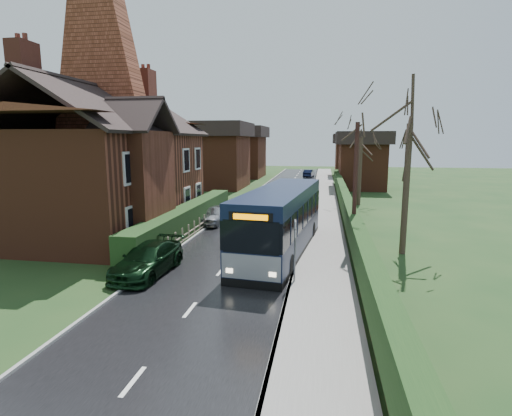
% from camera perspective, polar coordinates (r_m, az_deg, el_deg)
% --- Properties ---
extents(ground, '(140.00, 140.00, 0.00)m').
position_cam_1_polar(ground, '(19.11, -3.53, -7.16)').
color(ground, '#2F451D').
rests_on(ground, ground).
extents(road, '(6.00, 100.00, 0.02)m').
position_cam_1_polar(road, '(28.66, 1.02, -1.45)').
color(road, black).
rests_on(road, ground).
extents(pavement, '(2.50, 100.00, 0.14)m').
position_cam_1_polar(pavement, '(28.34, 9.55, -1.59)').
color(pavement, slate).
rests_on(pavement, ground).
extents(kerb_right, '(0.12, 100.00, 0.14)m').
position_cam_1_polar(kerb_right, '(28.36, 7.12, -1.52)').
color(kerb_right, gray).
rests_on(kerb_right, ground).
extents(kerb_left, '(0.12, 100.00, 0.10)m').
position_cam_1_polar(kerb_left, '(29.26, -4.90, -1.18)').
color(kerb_left, gray).
rests_on(kerb_left, ground).
extents(front_hedge, '(1.20, 16.00, 1.60)m').
position_cam_1_polar(front_hedge, '(24.66, -9.75, -1.53)').
color(front_hedge, black).
rests_on(front_hedge, ground).
extents(picket_fence, '(0.10, 16.00, 0.90)m').
position_cam_1_polar(picket_fence, '(24.50, -8.07, -2.40)').
color(picket_fence, '#9D866A').
rests_on(picket_fence, ground).
extents(right_wall_hedge, '(0.60, 50.00, 1.80)m').
position_cam_1_polar(right_wall_hedge, '(28.22, 12.75, 0.22)').
color(right_wall_hedge, brown).
rests_on(right_wall_hedge, ground).
extents(brick_house, '(9.30, 14.60, 10.30)m').
position_cam_1_polar(brick_house, '(26.06, -20.29, 6.53)').
color(brick_house, brown).
rests_on(brick_house, ground).
extents(bus, '(3.53, 10.75, 3.20)m').
position_cam_1_polar(bus, '(19.67, 3.58, -1.90)').
color(bus, black).
rests_on(bus, ground).
extents(car_silver, '(2.04, 3.86, 1.25)m').
position_cam_1_polar(car_silver, '(26.75, -5.72, -0.95)').
color(car_silver, '#ABABB0').
rests_on(car_silver, ground).
extents(car_green, '(1.98, 4.43, 1.26)m').
position_cam_1_polar(car_green, '(17.31, -15.17, -7.10)').
color(car_green, black).
rests_on(car_green, ground).
extents(car_distant, '(1.71, 3.73, 1.18)m').
position_cam_1_polar(car_distant, '(61.04, 7.56, 4.91)').
color(car_distant, black).
rests_on(car_distant, ground).
extents(bus_stop_sign, '(0.11, 0.39, 2.57)m').
position_cam_1_polar(bus_stop_sign, '(15.33, 5.58, -4.84)').
color(bus_stop_sign, slate).
rests_on(bus_stop_sign, ground).
extents(telegraph_pole, '(0.22, 0.83, 6.42)m').
position_cam_1_polar(telegraph_pole, '(20.87, 13.98, 3.10)').
color(telegraph_pole, black).
rests_on(telegraph_pole, ground).
extents(tree_right_near, '(4.17, 4.17, 9.01)m').
position_cam_1_polar(tree_right_near, '(20.42, 21.24, 12.40)').
color(tree_right_near, '#362820').
rests_on(tree_right_near, ground).
extents(tree_right_far, '(4.28, 4.28, 8.26)m').
position_cam_1_polar(tree_right_far, '(35.34, 14.84, 10.37)').
color(tree_right_far, '#362820').
rests_on(tree_right_far, ground).
extents(tree_house_side, '(4.22, 4.22, 9.60)m').
position_cam_1_polar(tree_house_side, '(32.58, -22.10, 11.85)').
color(tree_house_side, '#392C22').
rests_on(tree_house_side, ground).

